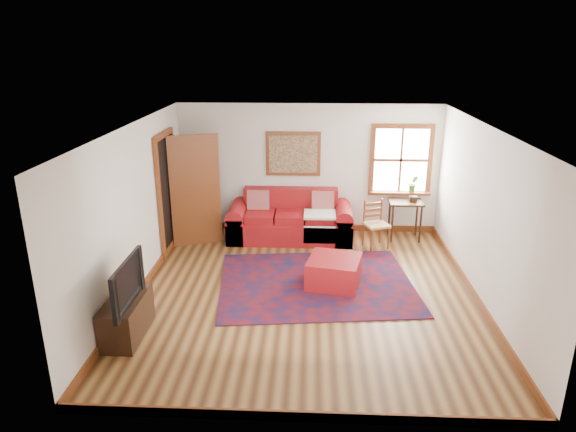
# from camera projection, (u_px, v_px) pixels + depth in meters

# --- Properties ---
(ground) EXTENTS (5.50, 5.50, 0.00)m
(ground) POSITION_uv_depth(u_px,v_px,m) (306.00, 293.00, 7.72)
(ground) COLOR #482A13
(ground) RESTS_ON ground
(room_envelope) EXTENTS (5.04, 5.54, 2.52)m
(room_envelope) POSITION_uv_depth(u_px,v_px,m) (307.00, 188.00, 7.19)
(room_envelope) COLOR silver
(room_envelope) RESTS_ON ground
(window) EXTENTS (1.18, 0.20, 1.38)m
(window) POSITION_uv_depth(u_px,v_px,m) (402.00, 167.00, 9.76)
(window) COLOR white
(window) RESTS_ON ground
(doorway) EXTENTS (0.89, 1.08, 2.14)m
(doorway) POSITION_uv_depth(u_px,v_px,m) (184.00, 190.00, 9.15)
(doorway) COLOR black
(doorway) RESTS_ON ground
(framed_artwork) EXTENTS (1.05, 0.07, 0.85)m
(framed_artwork) POSITION_uv_depth(u_px,v_px,m) (293.00, 154.00, 9.79)
(framed_artwork) COLOR brown
(framed_artwork) RESTS_ON ground
(persian_rug) EXTENTS (3.22, 2.69, 0.02)m
(persian_rug) POSITION_uv_depth(u_px,v_px,m) (316.00, 283.00, 8.03)
(persian_rug) COLOR #5D0D11
(persian_rug) RESTS_ON ground
(red_leather_sofa) EXTENTS (2.33, 0.96, 0.91)m
(red_leather_sofa) POSITION_uv_depth(u_px,v_px,m) (290.00, 223.00, 9.80)
(red_leather_sofa) COLOR maroon
(red_leather_sofa) RESTS_ON ground
(red_ottoman) EXTENTS (0.92, 0.92, 0.44)m
(red_ottoman) POSITION_uv_depth(u_px,v_px,m) (334.00, 272.00, 7.92)
(red_ottoman) COLOR maroon
(red_ottoman) RESTS_ON ground
(side_table) EXTENTS (0.62, 0.47, 0.75)m
(side_table) POSITION_uv_depth(u_px,v_px,m) (406.00, 208.00, 9.65)
(side_table) COLOR black
(side_table) RESTS_ON ground
(ladder_back_chair) EXTENTS (0.52, 0.51, 0.87)m
(ladder_back_chair) POSITION_uv_depth(u_px,v_px,m) (375.00, 222.00, 9.34)
(ladder_back_chair) COLOR tan
(ladder_back_chair) RESTS_ON ground
(media_cabinet) EXTENTS (0.43, 0.95, 0.52)m
(media_cabinet) POSITION_uv_depth(u_px,v_px,m) (127.00, 317.00, 6.54)
(media_cabinet) COLOR black
(media_cabinet) RESTS_ON ground
(television) EXTENTS (0.13, 1.02, 0.59)m
(television) POSITION_uv_depth(u_px,v_px,m) (120.00, 283.00, 6.23)
(television) COLOR black
(television) RESTS_ON media_cabinet
(candle_hurricane) EXTENTS (0.12, 0.12, 0.18)m
(candle_hurricane) POSITION_uv_depth(u_px,v_px,m) (138.00, 279.00, 6.80)
(candle_hurricane) COLOR silver
(candle_hurricane) RESTS_ON media_cabinet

